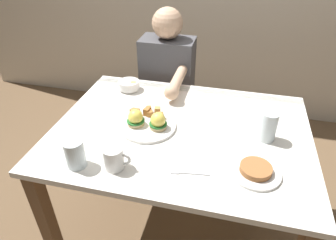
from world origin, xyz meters
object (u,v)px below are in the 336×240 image
object	(u,v)px
water_glass_near	(268,128)
coffee_mug	(114,158)
diner_person	(167,84)
water_glass_far	(75,155)
eggs_benedict_plate	(147,122)
fruit_bowl	(129,85)
side_plate	(255,171)
dining_table	(180,146)
fork	(187,173)

from	to	relation	value
water_glass_near	coffee_mug	bearing A→B (deg)	-150.38
coffee_mug	diner_person	bearing A→B (deg)	90.95
diner_person	water_glass_far	bearing A→B (deg)	-98.39
eggs_benedict_plate	diner_person	distance (m)	0.64
water_glass_far	diner_person	world-z (taller)	diner_person
fruit_bowl	water_glass_far	bearing A→B (deg)	-88.85
coffee_mug	side_plate	distance (m)	0.55
diner_person	fruit_bowl	bearing A→B (deg)	-117.72
dining_table	coffee_mug	world-z (taller)	coffee_mug
fork	water_glass_near	size ratio (longest dim) A/B	1.12
dining_table	fruit_bowl	distance (m)	0.50
side_plate	eggs_benedict_plate	bearing A→B (deg)	158.18
dining_table	diner_person	distance (m)	0.64
water_glass_far	diner_person	bearing A→B (deg)	81.61
side_plate	dining_table	bearing A→B (deg)	146.83
dining_table	coffee_mug	distance (m)	0.41
fruit_bowl	coffee_mug	distance (m)	0.65
coffee_mug	diner_person	size ratio (longest dim) A/B	0.10
coffee_mug	fruit_bowl	bearing A→B (deg)	104.87
side_plate	water_glass_far	bearing A→B (deg)	-170.17
fruit_bowl	fork	bearing A→B (deg)	-52.64
coffee_mug	fork	size ratio (longest dim) A/B	0.71
fruit_bowl	water_glass_far	distance (m)	0.66
dining_table	side_plate	bearing A→B (deg)	-33.17
eggs_benedict_plate	water_glass_near	bearing A→B (deg)	3.89
coffee_mug	diner_person	distance (m)	0.93
dining_table	side_plate	world-z (taller)	side_plate
dining_table	fruit_bowl	world-z (taller)	fruit_bowl
fruit_bowl	water_glass_near	distance (m)	0.81
fruit_bowl	coffee_mug	size ratio (longest dim) A/B	1.08
eggs_benedict_plate	water_glass_far	distance (m)	0.38
coffee_mug	water_glass_far	bearing A→B (deg)	-171.31
fork	side_plate	world-z (taller)	side_plate
fork	water_glass_near	xyz separation A→B (m)	(0.30, 0.30, 0.06)
dining_table	fruit_bowl	bearing A→B (deg)	139.95
fruit_bowl	eggs_benedict_plate	bearing A→B (deg)	-57.76
eggs_benedict_plate	fruit_bowl	world-z (taller)	eggs_benedict_plate
dining_table	eggs_benedict_plate	xyz separation A→B (m)	(-0.16, -0.02, 0.13)
water_glass_near	fruit_bowl	bearing A→B (deg)	158.64
coffee_mug	side_plate	xyz separation A→B (m)	(0.54, 0.10, -0.04)
dining_table	fork	world-z (taller)	fork
side_plate	diner_person	world-z (taller)	diner_person
coffee_mug	water_glass_far	distance (m)	0.16
dining_table	fork	size ratio (longest dim) A/B	7.69
fruit_bowl	side_plate	bearing A→B (deg)	-36.89
eggs_benedict_plate	coffee_mug	world-z (taller)	coffee_mug
fork	side_plate	xyz separation A→B (m)	(0.26, 0.06, 0.01)
diner_person	coffee_mug	bearing A→B (deg)	-89.05
fork	diner_person	bearing A→B (deg)	108.84
water_glass_far	side_plate	xyz separation A→B (m)	(0.70, 0.12, -0.04)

